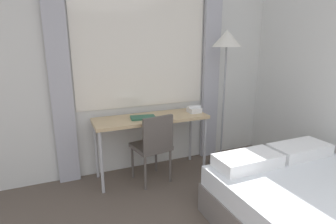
# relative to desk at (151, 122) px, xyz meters

# --- Properties ---
(wall_back_with_window) EXTENTS (4.93, 0.13, 2.70)m
(wall_back_with_window) POSITION_rel_desk_xyz_m (-0.08, 0.31, 0.65)
(wall_back_with_window) COLOR silver
(wall_back_with_window) RESTS_ON ground_plane
(desk) EXTENTS (1.39, 0.48, 0.77)m
(desk) POSITION_rel_desk_xyz_m (0.00, 0.00, 0.00)
(desk) COLOR tan
(desk) RESTS_ON ground_plane
(desk_chair) EXTENTS (0.46, 0.46, 0.86)m
(desk_chair) POSITION_rel_desk_xyz_m (-0.05, -0.20, -0.21)
(desk_chair) COLOR #59514C
(desk_chair) RESTS_ON ground_plane
(standing_lamp) EXTENTS (0.37, 0.37, 1.81)m
(standing_lamp) POSITION_rel_desk_xyz_m (0.99, -0.09, 0.82)
(standing_lamp) COLOR #4C4C51
(standing_lamp) RESTS_ON ground_plane
(telephone) EXTENTS (0.18, 0.15, 0.09)m
(telephone) POSITION_rel_desk_xyz_m (0.59, -0.02, 0.11)
(telephone) COLOR white
(telephone) RESTS_ON desk
(book) EXTENTS (0.31, 0.22, 0.02)m
(book) POSITION_rel_desk_xyz_m (-0.12, -0.03, 0.08)
(book) COLOR #33664C
(book) RESTS_ON desk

